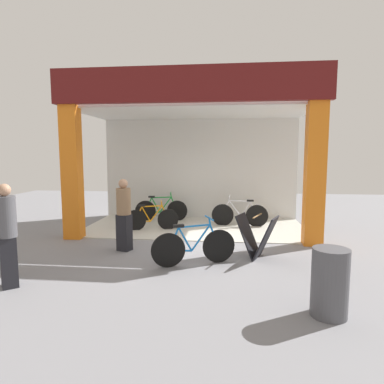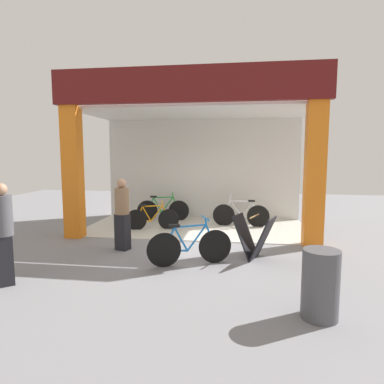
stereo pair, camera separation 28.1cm
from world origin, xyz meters
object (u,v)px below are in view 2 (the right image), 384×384
object	(u,v)px
bicycle_inside_0	(152,218)
sandwich_board_sign	(254,237)
trash_bin	(320,284)
bicycle_parked_0	(190,246)
pedestrian_1	(122,214)
bicycle_inside_2	(163,209)
pedestrian_0	(3,234)
bicycle_inside_1	(241,214)

from	to	relation	value
bicycle_inside_0	sandwich_board_sign	world-z (taller)	sandwich_board_sign
bicycle_inside_0	trash_bin	world-z (taller)	trash_bin
bicycle_parked_0	sandwich_board_sign	distance (m)	1.38
pedestrian_1	trash_bin	world-z (taller)	pedestrian_1
sandwich_board_sign	bicycle_inside_2	bearing A→B (deg)	127.67
sandwich_board_sign	bicycle_inside_0	bearing A→B (deg)	140.83
bicycle_parked_0	sandwich_board_sign	xyz separation A→B (m)	(1.26, 0.55, 0.08)
bicycle_inside_0	pedestrian_0	bearing A→B (deg)	-108.43
bicycle_parked_0	bicycle_inside_0	bearing A→B (deg)	118.17
bicycle_inside_2	trash_bin	xyz separation A→B (m)	(3.51, -5.96, 0.09)
pedestrian_0	trash_bin	bearing A→B (deg)	-5.28
bicycle_inside_0	sandwich_board_sign	xyz separation A→B (m)	(2.76, -2.25, 0.12)
bicycle_inside_1	trash_bin	xyz separation A→B (m)	(1.00, -5.43, 0.10)
bicycle_inside_2	sandwich_board_sign	xyz separation A→B (m)	(2.75, -3.57, 0.09)
bicycle_inside_1	pedestrian_0	xyz separation A→B (m)	(-3.92, -4.98, 0.50)
bicycle_inside_0	bicycle_inside_1	bearing A→B (deg)	17.36
bicycle_inside_1	bicycle_parked_0	size ratio (longest dim) A/B	1.06
bicycle_inside_0	pedestrian_1	bearing A→B (deg)	-94.57
bicycle_inside_0	pedestrian_1	distance (m)	2.06
bicycle_parked_0	bicycle_inside_2	bearing A→B (deg)	109.92
pedestrian_0	trash_bin	xyz separation A→B (m)	(4.91, -0.45, -0.40)
sandwich_board_sign	trash_bin	size ratio (longest dim) A/B	1.00
bicycle_parked_0	sandwich_board_sign	size ratio (longest dim) A/B	1.70
pedestrian_1	bicycle_parked_0	bearing A→B (deg)	-25.91
bicycle_inside_2	pedestrian_0	distance (m)	5.71
bicycle_inside_1	sandwich_board_sign	world-z (taller)	bicycle_inside_1
bicycle_parked_0	pedestrian_1	xyz separation A→B (m)	(-1.66, 0.80, 0.45)
sandwich_board_sign	pedestrian_0	size ratio (longest dim) A/B	0.55
bicycle_inside_1	bicycle_inside_2	xyz separation A→B (m)	(-2.51, 0.53, 0.00)
bicycle_parked_0	pedestrian_1	bearing A→B (deg)	154.09
bicycle_inside_1	pedestrian_1	distance (m)	3.89
bicycle_parked_0	sandwich_board_sign	world-z (taller)	bicycle_parked_0
bicycle_inside_2	bicycle_parked_0	xyz separation A→B (m)	(1.49, -4.11, 0.00)
sandwich_board_sign	trash_bin	distance (m)	2.51
bicycle_parked_0	trash_bin	size ratio (longest dim) A/B	1.71
sandwich_board_sign	pedestrian_1	world-z (taller)	pedestrian_1
bicycle_inside_2	pedestrian_1	xyz separation A→B (m)	(-0.17, -3.31, 0.46)
bicycle_inside_0	trash_bin	distance (m)	5.83
bicycle_inside_1	pedestrian_1	xyz separation A→B (m)	(-2.68, -2.78, 0.46)
pedestrian_1	bicycle_inside_1	bearing A→B (deg)	46.07
sandwich_board_sign	pedestrian_0	distance (m)	4.61
bicycle_inside_1	bicycle_inside_0	bearing A→B (deg)	-162.64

